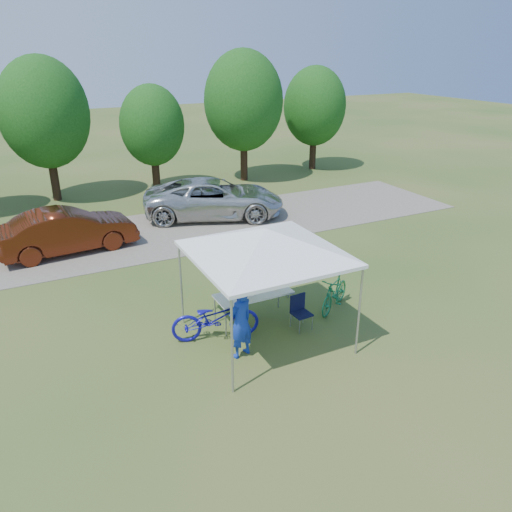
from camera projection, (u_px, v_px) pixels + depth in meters
The scene contains 13 objects.
ground at pixel (265, 337), 11.77m from camera, with size 100.00×100.00×0.00m, color #2D5119.
gravel_strip at pixel (165, 232), 18.36m from camera, with size 24.00×5.00×0.02m, color gray.
canopy at pixel (266, 232), 10.74m from camera, with size 4.53×4.53×3.00m.
treeline at pixel (111, 116), 21.85m from camera, with size 24.89×4.28×6.30m.
folding_table at pixel (253, 295), 12.19m from camera, with size 1.89×0.79×0.78m.
folding_chair at pixel (300, 309), 12.04m from camera, with size 0.45×0.47×0.83m.
cooler at pixel (244, 289), 12.01m from camera, with size 0.46×0.32×0.34m.
ice_cream_cup at pixel (276, 288), 12.37m from camera, with size 0.09×0.09×0.06m, color gold.
cyclist at pixel (241, 322), 10.77m from camera, with size 0.62×0.41×1.69m, color #1636B9.
bike_blue at pixel (215, 318), 11.54m from camera, with size 0.71×2.04×1.07m, color #1612A4.
bike_green at pixel (335, 293), 12.86m from camera, with size 0.45×1.59×0.96m, color #197345.
minivan at pixel (214, 198), 19.76m from camera, with size 2.52×5.46×1.52m, color silver.
sedan at pixel (68, 231), 16.39m from camera, with size 1.52×4.37×1.44m, color #521D0D.
Camera 1 is at (-4.72, -8.93, 6.35)m, focal length 35.00 mm.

